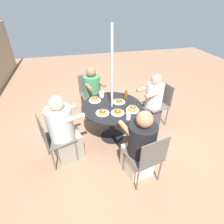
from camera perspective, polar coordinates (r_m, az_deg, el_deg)
name	(u,v)px	position (r m, az deg, el deg)	size (l,w,h in m)	color
ground_plane	(112,136)	(3.50, 0.00, -7.94)	(12.00, 12.00, 0.00)	#8C664C
patio_table	(112,111)	(3.14, 0.00, 0.18)	(1.08, 1.08, 0.71)	black
umbrella_pole	(112,90)	(2.92, 0.00, 7.07)	(0.04, 0.04, 2.02)	#ADADB2
patio_chair_north	(159,101)	(3.73, 15.05, 3.35)	(0.54, 0.54, 0.88)	#514C47
diner_north	(152,103)	(3.62, 12.96, 2.78)	(0.43, 0.52, 1.12)	#3D3D42
patio_chair_east	(90,91)	(4.04, -7.17, 6.78)	(0.54, 0.54, 0.88)	#514C47
diner_east	(93,95)	(3.90, -6.22, 5.69)	(0.55, 0.46, 1.12)	slate
patio_chair_south	(53,137)	(2.87, -18.75, -7.65)	(0.57, 0.57, 0.88)	#514C47
diner_south	(64,132)	(2.88, -15.50, -6.30)	(0.52, 0.58, 1.17)	gray
patio_chair_west	(147,156)	(2.49, 11.35, -13.89)	(0.53, 0.53, 0.88)	#514C47
diner_west	(140,147)	(2.58, 9.05, -11.37)	(0.57, 0.47, 1.14)	beige
pancake_plate_a	(102,113)	(2.87, -3.15, -0.18)	(0.22, 0.22, 0.05)	white
pancake_plate_b	(119,101)	(3.18, 2.28, 3.47)	(0.22, 0.22, 0.04)	white
pancake_plate_c	(95,100)	(3.23, -5.62, 4.06)	(0.22, 0.22, 0.07)	white
pancake_plate_d	(133,109)	(2.96, 6.73, 0.97)	(0.22, 0.22, 0.07)	white
pancake_plate_e	(118,112)	(2.88, 1.82, -0.10)	(0.22, 0.22, 0.04)	white
syrup_bottle	(126,94)	(3.33, 4.58, 5.75)	(0.09, 0.07, 0.16)	brown
coffee_cup	(102,94)	(3.35, -3.43, 5.81)	(0.09, 0.09, 0.11)	white
drinking_glass_a	(128,116)	(2.73, 5.36, -1.26)	(0.08, 0.08, 0.12)	silver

